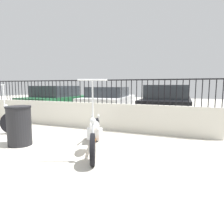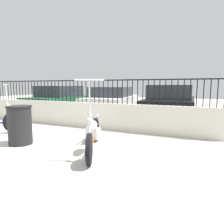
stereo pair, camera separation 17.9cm
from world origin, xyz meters
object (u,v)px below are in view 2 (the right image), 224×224
object	(u,v)px
trash_bin	(20,125)
car_green	(61,100)
car_white	(112,101)
car_black	(171,102)
motorcycle_orange	(94,132)

from	to	relation	value
trash_bin	car_green	distance (m)	5.41
car_white	car_black	world-z (taller)	car_black
car_green	car_white	bearing A→B (deg)	-80.38
car_green	car_black	world-z (taller)	car_black
trash_bin	car_black	distance (m)	5.99
motorcycle_orange	car_white	bearing A→B (deg)	175.14
car_black	car_white	bearing A→B (deg)	91.93
car_white	motorcycle_orange	bearing A→B (deg)	-167.08
car_black	car_green	bearing A→B (deg)	94.13
trash_bin	car_white	size ratio (longest dim) A/B	0.22
motorcycle_orange	trash_bin	size ratio (longest dim) A/B	2.28
car_black	trash_bin	bearing A→B (deg)	151.13
car_green	motorcycle_orange	bearing A→B (deg)	-134.46
motorcycle_orange	car_green	bearing A→B (deg)	-159.77
car_green	car_black	bearing A→B (deg)	-82.55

